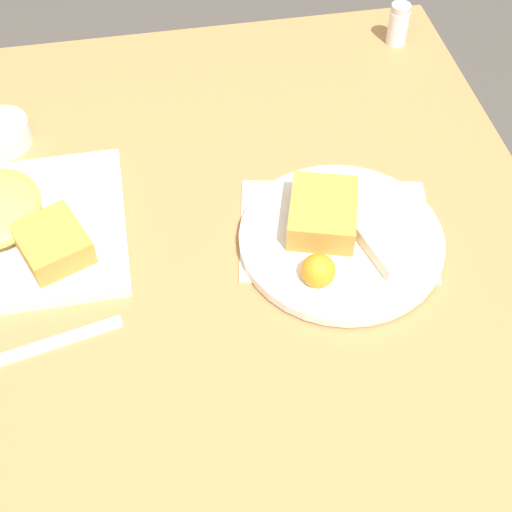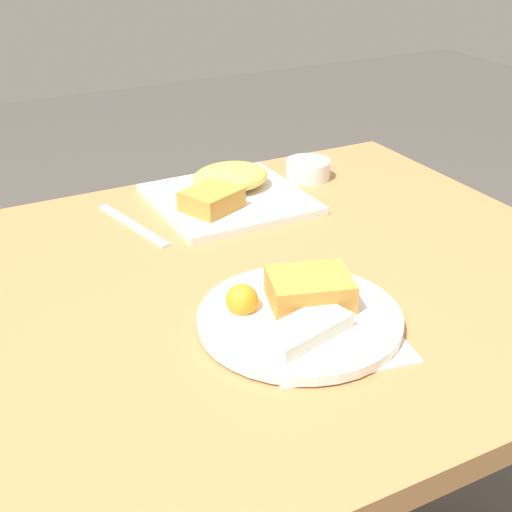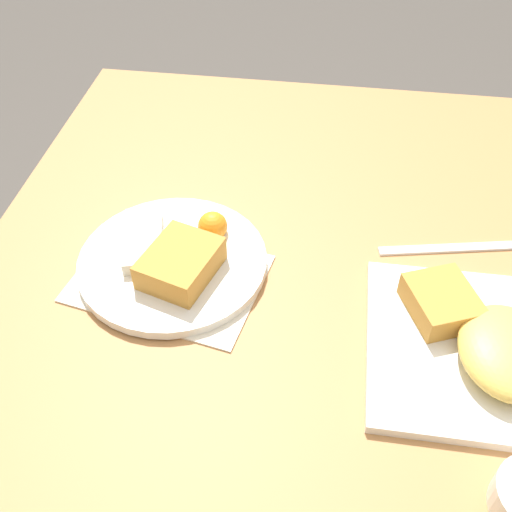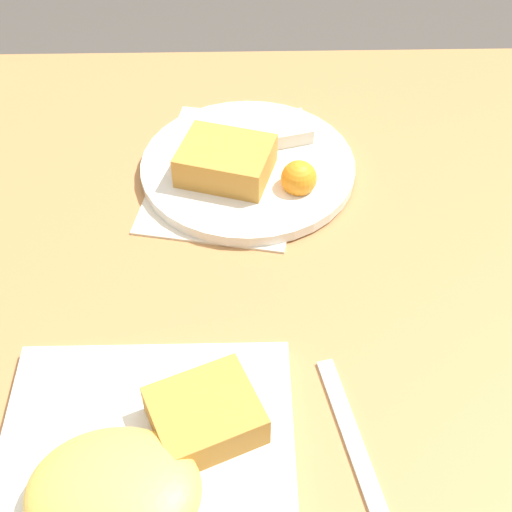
{
  "view_description": "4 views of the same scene",
  "coord_description": "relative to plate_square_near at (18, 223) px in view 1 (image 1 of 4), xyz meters",
  "views": [
    {
      "loc": [
        0.57,
        -0.08,
        1.47
      ],
      "look_at": [
        0.01,
        0.02,
        0.77
      ],
      "focal_mm": 50.0,
      "sensor_mm": 36.0,
      "label": 1
    },
    {
      "loc": [
        0.41,
        0.82,
        1.27
      ],
      "look_at": [
        -0.01,
        0.02,
        0.8
      ],
      "focal_mm": 50.0,
      "sensor_mm": 36.0,
      "label": 2
    },
    {
      "loc": [
        -0.59,
        -0.06,
        1.37
      ],
      "look_at": [
        0.01,
        0.02,
        0.77
      ],
      "focal_mm": 42.0,
      "sensor_mm": 36.0,
      "label": 3
    },
    {
      "loc": [
        -0.02,
        -0.56,
        1.34
      ],
      "look_at": [
        -0.0,
        -0.03,
        0.78
      ],
      "focal_mm": 50.0,
      "sensor_mm": 36.0,
      "label": 4
    }
  ],
  "objects": [
    {
      "name": "plate_square_near",
      "position": [
        0.0,
        0.0,
        0.0
      ],
      "size": [
        0.26,
        0.26,
        0.06
      ],
      "color": "white",
      "rests_on": "dining_table"
    },
    {
      "name": "menu_card",
      "position": [
        0.07,
        0.42,
        -0.02
      ],
      "size": [
        0.23,
        0.29,
        0.0
      ],
      "rotation": [
        0.0,
        0.0,
        -0.19
      ],
      "color": "beige",
      "rests_on": "dining_table"
    },
    {
      "name": "dining_table",
      "position": [
        0.11,
        0.28,
        -0.1
      ],
      "size": [
        1.1,
        0.87,
        0.75
      ],
      "color": "#B27A47",
      "rests_on": "ground_plane"
    },
    {
      "name": "butter_knife",
      "position": [
        0.19,
        0.02,
        -0.02
      ],
      "size": [
        0.06,
        0.21,
        0.0
      ],
      "rotation": [
        0.0,
        0.0,
        1.78
      ],
      "color": "silver",
      "rests_on": "dining_table"
    },
    {
      "name": "salt_shaker",
      "position": [
        -0.34,
        0.63,
        0.01
      ],
      "size": [
        0.03,
        0.03,
        0.07
      ],
      "color": "white",
      "rests_on": "dining_table"
    },
    {
      "name": "plate_oval_far",
      "position": [
        0.09,
        0.41,
        -0.0
      ],
      "size": [
        0.27,
        0.27,
        0.05
      ],
      "color": "white",
      "rests_on": "menu_card"
    },
    {
      "name": "ground_plane",
      "position": [
        0.11,
        0.28,
        -0.77
      ],
      "size": [
        8.0,
        8.0,
        0.0
      ],
      "primitive_type": "plane",
      "color": "#4C4742"
    },
    {
      "name": "sauce_ramekin",
      "position": [
        -0.19,
        -0.03,
        -0.0
      ],
      "size": [
        0.09,
        0.09,
        0.04
      ],
      "color": "white",
      "rests_on": "dining_table"
    }
  ]
}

